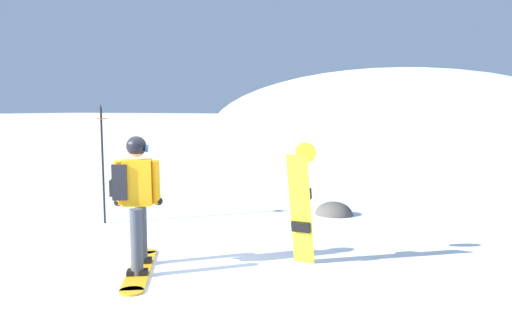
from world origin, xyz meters
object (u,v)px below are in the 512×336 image
piste_marker_near (103,156)px  rock_dark (334,215)px  snowboarder_main (135,199)px  spare_snowboard (301,204)px

piste_marker_near → rock_dark: size_ratio=2.91×
piste_marker_near → rock_dark: piste_marker_near is taller
piste_marker_near → rock_dark: bearing=34.6°
rock_dark → piste_marker_near: bearing=-145.4°
snowboarder_main → piste_marker_near: 2.91m
rock_dark → snowboarder_main: bearing=-107.0°
snowboarder_main → rock_dark: size_ratio=2.34×
snowboarder_main → spare_snowboard: snowboarder_main is taller
snowboarder_main → piste_marker_near: (-2.21, 1.86, 0.29)m
spare_snowboard → rock_dark: 3.36m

